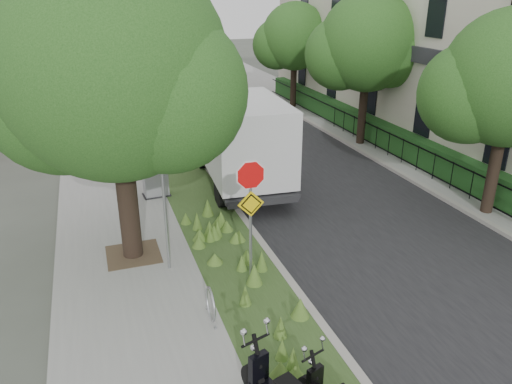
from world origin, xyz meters
The scene contains 19 objects.
ground centered at (0.00, 0.00, 0.00)m, with size 120.00×120.00×0.00m, color #4C5147.
sidewalk_near centered at (-4.25, 10.00, 0.06)m, with size 3.50×60.00×0.12m, color gray.
verge centered at (-1.50, 10.00, 0.06)m, with size 2.00×60.00×0.12m, color #33491F.
kerb_near centered at (-0.50, 10.00, 0.07)m, with size 0.20×60.00×0.13m, color #9E9991.
road centered at (3.00, 10.00, 0.01)m, with size 7.00×60.00×0.01m, color black.
kerb_far centered at (6.50, 10.00, 0.07)m, with size 0.20×60.00×0.13m, color #9E9991.
footpath_far centered at (8.20, 10.00, 0.06)m, with size 3.20×60.00×0.12m, color gray.
street_tree_main centered at (-4.08, 2.86, 4.80)m, with size 6.21×5.54×7.66m.
bare_post centered at (-3.20, 1.80, 2.12)m, with size 0.08×0.08×4.00m.
bike_hoop centered at (-2.70, -0.60, 0.50)m, with size 0.06×0.78×0.77m.
sign_assembly centered at (-1.40, 0.58, 2.33)m, with size 0.94×0.08×3.22m.
fence_far centered at (7.20, 10.00, 0.67)m, with size 0.04×24.00×1.00m.
hedge_far centered at (7.90, 10.00, 0.67)m, with size 1.00×24.00×1.10m, color #1D4318.
terrace_houses centered at (11.49, 10.00, 4.16)m, with size 7.40×26.40×8.20m.
far_tree_a centered at (6.94, 2.05, 4.13)m, with size 4.60×4.10×6.22m.
far_tree_b centered at (6.94, 10.05, 4.37)m, with size 4.83×4.31×6.56m.
far_tree_c centered at (6.94, 18.04, 3.95)m, with size 4.37×3.89×5.93m.
box_truck centered at (0.33, 6.93, 1.82)m, with size 2.82×6.34×2.80m.
utility_cabinet centered at (-2.80, 6.73, 0.69)m, with size 0.94×0.67×1.20m.
Camera 1 is at (-4.66, -9.38, 6.79)m, focal length 35.00 mm.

